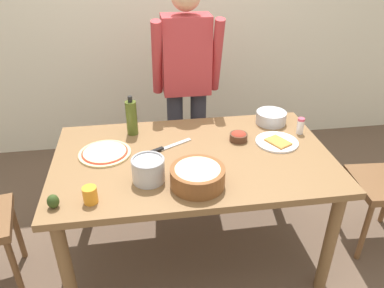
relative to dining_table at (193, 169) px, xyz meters
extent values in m
plane|color=brown|center=(0.00, 0.00, -0.67)|extent=(8.00, 8.00, 0.00)
cube|color=silver|center=(0.00, 1.60, 0.63)|extent=(5.60, 0.10, 2.60)
cube|color=brown|center=(0.00, 0.00, 0.07)|extent=(1.60, 0.96, 0.04)
cylinder|color=brown|center=(-0.72, -0.40, -0.31)|extent=(0.07, 0.07, 0.72)
cylinder|color=brown|center=(0.72, -0.40, -0.31)|extent=(0.07, 0.07, 0.72)
cylinder|color=brown|center=(-0.72, 0.40, -0.31)|extent=(0.07, 0.07, 0.72)
cylinder|color=brown|center=(0.72, 0.40, -0.31)|extent=(0.07, 0.07, 0.72)
cylinder|color=#2D2D38|center=(-0.02, 0.76, -0.24)|extent=(0.12, 0.12, 0.85)
cylinder|color=#2D2D38|center=(0.16, 0.76, -0.24)|extent=(0.12, 0.12, 0.85)
cube|color=#B7383D|center=(0.07, 0.76, 0.46)|extent=(0.34, 0.20, 0.55)
cylinder|color=#B7383D|center=(-0.14, 0.71, 0.46)|extent=(0.07, 0.21, 0.55)
cylinder|color=#B7383D|center=(0.28, 0.71, 0.46)|extent=(0.07, 0.21, 0.55)
cylinder|color=brown|center=(-1.05, -0.21, -0.44)|extent=(0.04, 0.04, 0.45)
cylinder|color=brown|center=(-1.12, 0.12, -0.44)|extent=(0.04, 0.04, 0.45)
cylinder|color=brown|center=(1.09, 0.12, -0.44)|extent=(0.04, 0.04, 0.45)
cylinder|color=brown|center=(1.07, -0.22, -0.44)|extent=(0.04, 0.04, 0.45)
cylinder|color=beige|center=(-0.51, 0.09, 0.10)|extent=(0.30, 0.30, 0.01)
cylinder|color=#B22D1E|center=(-0.51, 0.09, 0.10)|extent=(0.27, 0.27, 0.00)
cylinder|color=beige|center=(-0.51, 0.09, 0.11)|extent=(0.25, 0.25, 0.00)
cylinder|color=white|center=(0.53, 0.07, 0.10)|extent=(0.26, 0.26, 0.01)
cube|color=#CC8438|center=(0.53, 0.05, 0.11)|extent=(0.15, 0.17, 0.01)
cylinder|color=brown|center=(-0.02, -0.28, 0.14)|extent=(0.28, 0.28, 0.10)
ellipsoid|color=beige|center=(-0.02, -0.28, 0.18)|extent=(0.25, 0.25, 0.05)
cylinder|color=#B7B7BC|center=(0.58, 0.34, 0.13)|extent=(0.20, 0.20, 0.08)
cylinder|color=#4C2D1E|center=(0.30, 0.14, 0.11)|extent=(0.11, 0.11, 0.04)
ellipsoid|color=#9E3323|center=(0.30, 0.14, 0.13)|extent=(0.10, 0.10, 0.05)
cylinder|color=#47561E|center=(-0.34, 0.33, 0.20)|extent=(0.07, 0.07, 0.22)
cylinder|color=black|center=(-0.34, 0.33, 0.33)|extent=(0.03, 0.03, 0.04)
cylinder|color=#B7B7BC|center=(-0.27, -0.20, 0.15)|extent=(0.17, 0.17, 0.12)
torus|color=#A5A5AD|center=(-0.27, -0.20, 0.21)|extent=(0.17, 0.17, 0.01)
cylinder|color=orange|center=(-0.55, -0.35, 0.13)|extent=(0.07, 0.07, 0.08)
cylinder|color=white|center=(0.72, 0.17, 0.14)|extent=(0.04, 0.04, 0.09)
cylinder|color=#D84C66|center=(0.72, 0.17, 0.19)|extent=(0.04, 0.04, 0.02)
cube|color=silver|center=(-0.09, 0.14, 0.09)|extent=(0.21, 0.13, 0.01)
cube|color=black|center=(-0.21, 0.07, 0.10)|extent=(0.09, 0.06, 0.02)
ellipsoid|color=#2D4219|center=(-0.72, -0.36, 0.13)|extent=(0.06, 0.06, 0.07)
camera|label=1|loc=(-0.28, -1.83, 1.24)|focal=35.28mm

